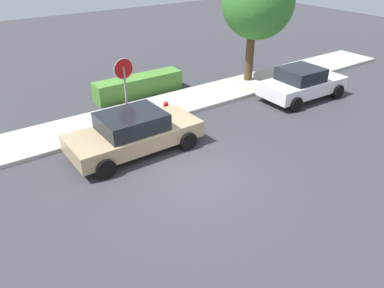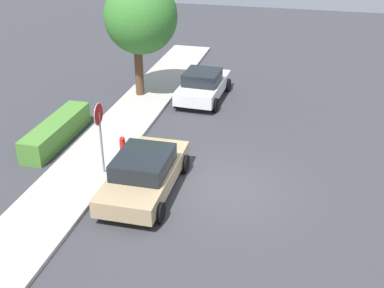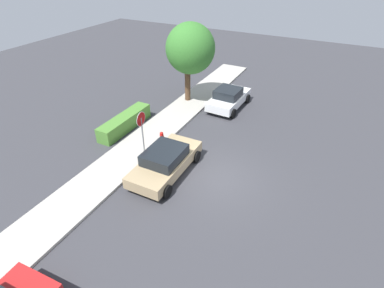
{
  "view_description": "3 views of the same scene",
  "coord_description": "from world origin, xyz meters",
  "px_view_note": "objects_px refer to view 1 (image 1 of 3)",
  "views": [
    {
      "loc": [
        -5.69,
        -7.81,
        6.43
      ],
      "look_at": [
        0.27,
        0.6,
        0.76
      ],
      "focal_mm": 35.0,
      "sensor_mm": 36.0,
      "label": 1
    },
    {
      "loc": [
        -13.57,
        -2.33,
        8.77
      ],
      "look_at": [
        1.0,
        1.31,
        1.01
      ],
      "focal_mm": 45.0,
      "sensor_mm": 36.0,
      "label": 2
    },
    {
      "loc": [
        -10.82,
        -4.19,
        9.57
      ],
      "look_at": [
        0.92,
        1.87,
        0.9
      ],
      "focal_mm": 28.0,
      "sensor_mm": 36.0,
      "label": 3
    }
  ],
  "objects_px": {
    "stop_sign": "(125,81)",
    "parked_car_tan": "(134,132)",
    "parked_car_white": "(302,83)",
    "street_tree_near_corner": "(258,2)",
    "fire_hydrant": "(166,110)"
  },
  "relations": [
    {
      "from": "stop_sign",
      "to": "fire_hydrant",
      "type": "bearing_deg",
      "value": -1.81
    },
    {
      "from": "parked_car_tan",
      "to": "fire_hydrant",
      "type": "bearing_deg",
      "value": 36.28
    },
    {
      "from": "street_tree_near_corner",
      "to": "parked_car_white",
      "type": "bearing_deg",
      "value": -83.78
    },
    {
      "from": "stop_sign",
      "to": "fire_hydrant",
      "type": "xyz_separation_m",
      "value": [
        1.68,
        -0.05,
        -1.52
      ]
    },
    {
      "from": "stop_sign",
      "to": "parked_car_tan",
      "type": "relative_size",
      "value": 0.61
    },
    {
      "from": "parked_car_white",
      "to": "fire_hydrant",
      "type": "relative_size",
      "value": 5.67
    },
    {
      "from": "stop_sign",
      "to": "street_tree_near_corner",
      "type": "xyz_separation_m",
      "value": [
        7.49,
        1.09,
        1.98
      ]
    },
    {
      "from": "parked_car_white",
      "to": "street_tree_near_corner",
      "type": "bearing_deg",
      "value": 96.22
    },
    {
      "from": "parked_car_white",
      "to": "parked_car_tan",
      "type": "bearing_deg",
      "value": 179.74
    },
    {
      "from": "stop_sign",
      "to": "parked_car_tan",
      "type": "height_order",
      "value": "stop_sign"
    },
    {
      "from": "parked_car_tan",
      "to": "parked_car_white",
      "type": "bearing_deg",
      "value": -0.26
    },
    {
      "from": "fire_hydrant",
      "to": "stop_sign",
      "type": "bearing_deg",
      "value": 178.19
    },
    {
      "from": "stop_sign",
      "to": "parked_car_white",
      "type": "xyz_separation_m",
      "value": [
        7.8,
        -1.78,
        -1.15
      ]
    },
    {
      "from": "parked_car_tan",
      "to": "street_tree_near_corner",
      "type": "height_order",
      "value": "street_tree_near_corner"
    },
    {
      "from": "parked_car_white",
      "to": "fire_hydrant",
      "type": "height_order",
      "value": "parked_car_white"
    }
  ]
}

